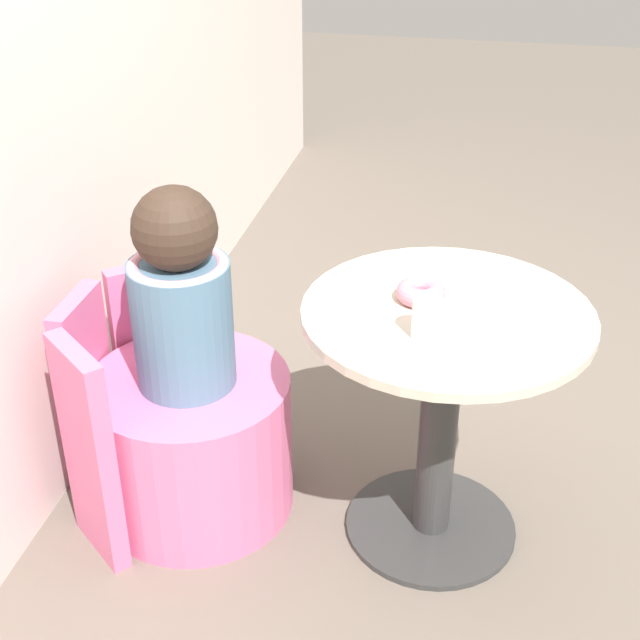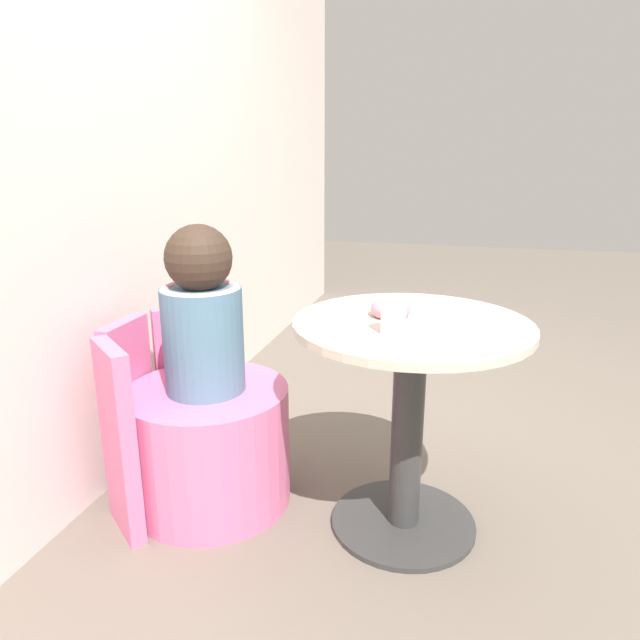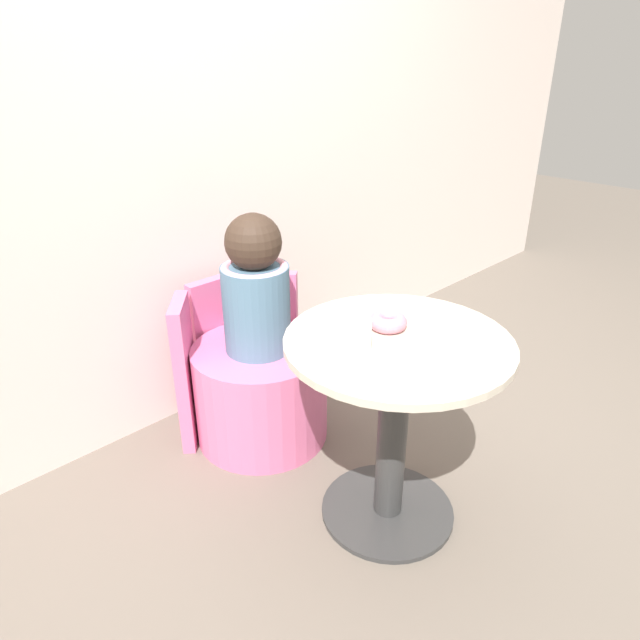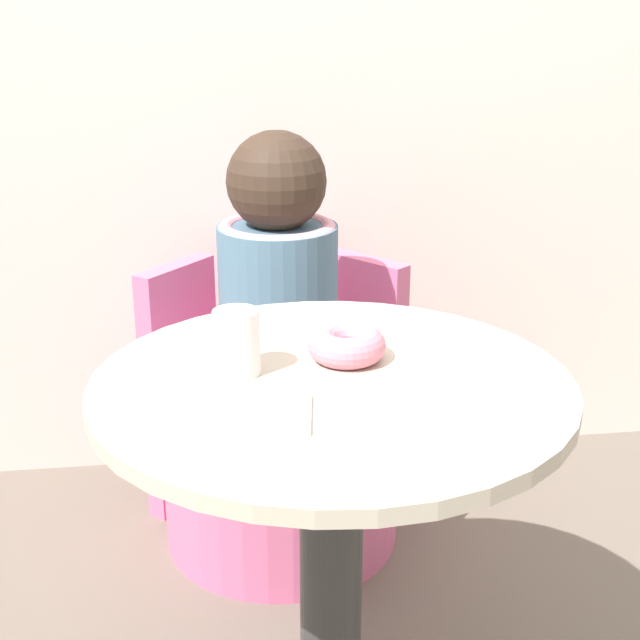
{
  "view_description": "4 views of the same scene",
  "coord_description": "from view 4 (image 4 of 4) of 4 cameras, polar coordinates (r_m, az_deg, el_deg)",
  "views": [
    {
      "loc": [
        -1.92,
        -0.05,
        1.74
      ],
      "look_at": [
        -0.06,
        0.35,
        0.64
      ],
      "focal_mm": 50.0,
      "sensor_mm": 36.0,
      "label": 1
    },
    {
      "loc": [
        -1.67,
        -0.12,
        1.17
      ],
      "look_at": [
        -0.02,
        0.33,
        0.67
      ],
      "focal_mm": 32.0,
      "sensor_mm": 36.0,
      "label": 2
    },
    {
      "loc": [
        -1.3,
        -0.89,
        1.5
      ],
      "look_at": [
        -0.05,
        0.38,
        0.65
      ],
      "focal_mm": 32.0,
      "sensor_mm": 36.0,
      "label": 3
    },
    {
      "loc": [
        -0.22,
        -1.14,
        1.22
      ],
      "look_at": [
        -0.02,
        0.41,
        0.65
      ],
      "focal_mm": 50.0,
      "sensor_mm": 36.0,
      "label": 4
    }
  ],
  "objects": [
    {
      "name": "paper_napkin",
      "position": [
        1.19,
        -3.46,
        -6.03
      ],
      "size": [
        0.13,
        0.13,
        0.01
      ],
      "color": "silver",
      "rests_on": "round_table"
    },
    {
      "name": "back_wall",
      "position": [
        2.28,
        -2.07,
        19.48
      ],
      "size": [
        6.0,
        0.06,
        2.4
      ],
      "color": "silver",
      "rests_on": "ground_plane"
    },
    {
      "name": "tub_chair",
      "position": [
        2.11,
        -2.51,
        -8.7
      ],
      "size": [
        0.55,
        0.55,
        0.41
      ],
      "color": "#DB6693",
      "rests_on": "ground_plane"
    },
    {
      "name": "child_figure",
      "position": [
        1.93,
        -2.71,
        3.47
      ],
      "size": [
        0.26,
        0.26,
        0.55
      ],
      "color": "slate",
      "rests_on": "tub_chair"
    },
    {
      "name": "round_table",
      "position": [
        1.4,
        0.72,
        -12.17
      ],
      "size": [
        0.71,
        0.71,
        0.7
      ],
      "color": "#333333",
      "rests_on": "ground_plane"
    },
    {
      "name": "booth_backrest",
      "position": [
        2.27,
        -3.06,
        -3.61
      ],
      "size": [
        0.65,
        0.24,
        0.63
      ],
      "color": "#DB6693",
      "rests_on": "ground_plane"
    },
    {
      "name": "cup",
      "position": [
        1.31,
        -5.36,
        -1.43
      ],
      "size": [
        0.07,
        0.07,
        0.1
      ],
      "color": "white",
      "rests_on": "round_table"
    },
    {
      "name": "donut",
      "position": [
        1.36,
        1.72,
        -1.61
      ],
      "size": [
        0.12,
        0.12,
        0.05
      ],
      "color": "pink",
      "rests_on": "round_table"
    }
  ]
}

